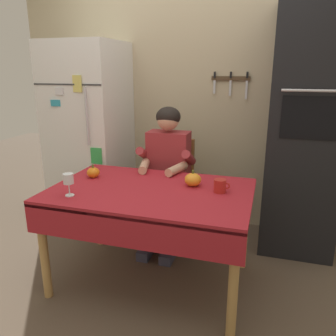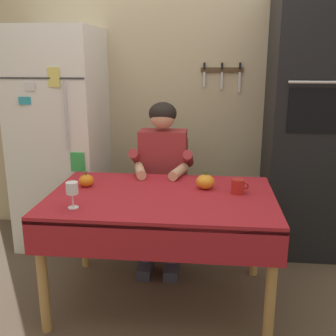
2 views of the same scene
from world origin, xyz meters
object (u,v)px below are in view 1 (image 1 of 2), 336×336
refrigerator (90,136)px  dining_table (150,201)px  coffee_mug (220,186)px  wine_glass (68,180)px  wall_oven (305,131)px  pumpkin_medium (93,172)px  pumpkin_large (193,180)px  seated_person (166,166)px  chair_behind_person (172,184)px

refrigerator → dining_table: (0.95, -0.88, -0.24)m
dining_table → coffee_mug: coffee_mug is taller
dining_table → wine_glass: wine_glass is taller
wall_oven → pumpkin_medium: (-1.56, -0.78, -0.27)m
wall_oven → dining_table: (-1.05, -0.92, -0.39)m
wall_oven → dining_table: wall_oven is taller
wall_oven → coffee_mug: 1.04m
wine_glass → pumpkin_large: size_ratio=1.28×
seated_person → pumpkin_large: (0.33, -0.43, 0.05)m
seated_person → coffee_mug: seated_person is taller
coffee_mug → pumpkin_medium: 0.99m
chair_behind_person → pumpkin_medium: size_ratio=9.11×
dining_table → pumpkin_large: bearing=32.4°
dining_table → chair_behind_person: chair_behind_person is taller
coffee_mug → pumpkin_large: size_ratio=0.93×
pumpkin_medium → pumpkin_large: bearing=2.4°
chair_behind_person → pumpkin_medium: bearing=-124.4°
refrigerator → pumpkin_medium: refrigerator is taller
pumpkin_medium → refrigerator: bearing=120.4°
seated_person → coffee_mug: (0.54, -0.50, 0.05)m
wall_oven → chair_behind_person: (-1.12, -0.13, -0.54)m
coffee_mug → pumpkin_medium: (-0.99, 0.04, -0.01)m
dining_table → coffee_mug: 0.50m
seated_person → chair_behind_person: bearing=90.0°
refrigerator → coffee_mug: size_ratio=16.15×
wall_oven → pumpkin_large: size_ratio=17.50×
refrigerator → dining_table: 1.32m
seated_person → wine_glass: size_ratio=8.11×
coffee_mug → dining_table: bearing=-168.2°
coffee_mug → pumpkin_large: 0.22m
refrigerator → coffee_mug: 1.63m
chair_behind_person → wine_glass: size_ratio=6.06×
dining_table → wine_glass: 0.57m
chair_behind_person → seated_person: 0.29m
seated_person → wine_glass: bearing=-115.1°
wine_glass → refrigerator: bearing=112.8°
refrigerator → chair_behind_person: size_ratio=1.94×
wine_glass → pumpkin_medium: size_ratio=1.50×
pumpkin_large → pumpkin_medium: pumpkin_large is taller
wall_oven → wine_glass: 1.94m
dining_table → coffee_mug: (0.48, 0.10, 0.13)m
seated_person → pumpkin_medium: 0.65m
refrigerator → coffee_mug: (1.43, -0.78, -0.11)m
pumpkin_large → dining_table: bearing=-147.6°
seated_person → pumpkin_large: seated_person is taller
chair_behind_person → coffee_mug: (0.54, -0.69, 0.27)m
wall_oven → pumpkin_large: 1.12m
wall_oven → refrigerator: bearing=-178.9°
pumpkin_large → pumpkin_medium: 0.78m
coffee_mug → wall_oven: bearing=55.1°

